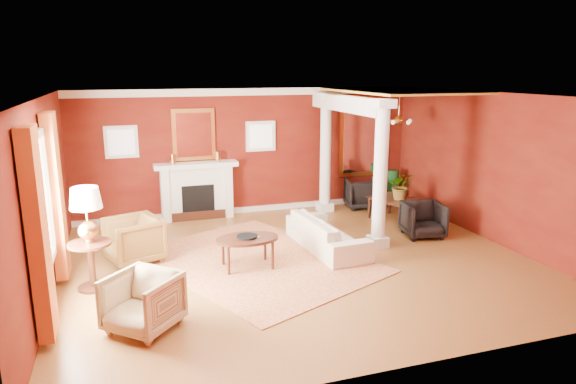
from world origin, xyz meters
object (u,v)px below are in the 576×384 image
object	(u,v)px
side_table	(87,220)
sofa	(327,228)
armchair_stripe	(142,300)
coffee_table	(247,240)
dining_table	(403,204)
armchair_leopard	(133,238)

from	to	relation	value
side_table	sofa	bearing A→B (deg)	7.42
armchair_stripe	coffee_table	bearing A→B (deg)	85.70
coffee_table	dining_table	distance (m)	4.21
dining_table	sofa	bearing A→B (deg)	97.76
sofa	dining_table	bearing A→B (deg)	-67.81
sofa	armchair_stripe	distance (m)	4.05
armchair_stripe	coffee_table	world-z (taller)	armchair_stripe
sofa	armchair_leopard	size ratio (longest dim) A/B	2.37
armchair_stripe	coffee_table	xyz separation A→B (m)	(1.80, 1.67, 0.08)
armchair_stripe	dining_table	size ratio (longest dim) A/B	0.58
armchair_stripe	sofa	bearing A→B (deg)	74.44
armchair_stripe	side_table	size ratio (longest dim) A/B	0.52
armchair_stripe	side_table	distance (m)	1.85
side_table	armchair_leopard	bearing A→B (deg)	56.20
armchair_leopard	coffee_table	distance (m)	2.04
armchair_stripe	dining_table	bearing A→B (deg)	72.39
sofa	dining_table	xyz separation A→B (m)	(2.26, 1.11, -0.01)
armchair_stripe	side_table	xyz separation A→B (m)	(-0.68, 1.58, 0.68)
armchair_leopard	side_table	size ratio (longest dim) A/B	0.55
sofa	armchair_stripe	world-z (taller)	armchair_stripe
armchair_leopard	armchair_stripe	size ratio (longest dim) A/B	1.07
coffee_table	armchair_stripe	bearing A→B (deg)	-137.27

